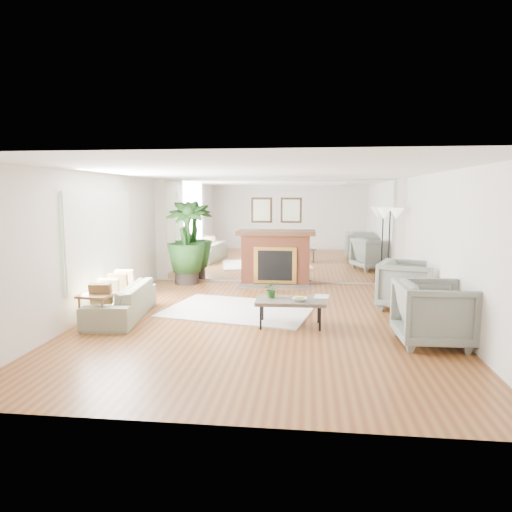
# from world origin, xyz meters

# --- Properties ---
(ground) EXTENTS (7.00, 7.00, 0.00)m
(ground) POSITION_xyz_m (0.00, 0.00, 0.00)
(ground) COLOR brown
(ground) RESTS_ON ground
(wall_left) EXTENTS (0.02, 7.00, 2.50)m
(wall_left) POSITION_xyz_m (-2.99, 0.00, 1.25)
(wall_left) COLOR silver
(wall_left) RESTS_ON ground
(wall_right) EXTENTS (0.02, 7.00, 2.50)m
(wall_right) POSITION_xyz_m (2.99, 0.00, 1.25)
(wall_right) COLOR silver
(wall_right) RESTS_ON ground
(wall_back) EXTENTS (6.00, 0.02, 2.50)m
(wall_back) POSITION_xyz_m (0.00, 3.49, 1.25)
(wall_back) COLOR silver
(wall_back) RESTS_ON ground
(mirror_panel) EXTENTS (5.40, 0.04, 2.40)m
(mirror_panel) POSITION_xyz_m (0.00, 3.47, 1.25)
(mirror_panel) COLOR silver
(mirror_panel) RESTS_ON wall_back
(window_panel) EXTENTS (0.04, 2.40, 1.50)m
(window_panel) POSITION_xyz_m (-2.96, 0.40, 1.35)
(window_panel) COLOR #B2E09E
(window_panel) RESTS_ON wall_left
(fireplace) EXTENTS (1.85, 0.83, 2.05)m
(fireplace) POSITION_xyz_m (0.00, 3.26, 0.66)
(fireplace) COLOR brown
(fireplace) RESTS_ON ground
(area_rug) EXTENTS (2.89, 2.32, 0.03)m
(area_rug) POSITION_xyz_m (-0.50, 0.69, 0.01)
(area_rug) COLOR white
(area_rug) RESTS_ON ground
(coffee_table) EXTENTS (1.13, 0.68, 0.45)m
(coffee_table) POSITION_xyz_m (0.48, -0.21, 0.41)
(coffee_table) COLOR #5C5248
(coffee_table) RESTS_ON ground
(sofa) EXTENTS (0.98, 2.05, 0.58)m
(sofa) POSITION_xyz_m (-2.45, 0.00, 0.29)
(sofa) COLOR gray
(sofa) RESTS_ON ground
(armchair_back) EXTENTS (1.26, 1.25, 0.90)m
(armchair_back) POSITION_xyz_m (2.60, 1.17, 0.45)
(armchair_back) COLOR gray
(armchair_back) RESTS_ON ground
(armchair_front) EXTENTS (1.02, 1.00, 0.91)m
(armchair_front) POSITION_xyz_m (2.52, -0.88, 0.45)
(armchair_front) COLOR gray
(armchair_front) RESTS_ON ground
(side_table) EXTENTS (0.54, 0.54, 0.56)m
(side_table) POSITION_xyz_m (-2.54, -0.68, 0.47)
(side_table) COLOR brown
(side_table) RESTS_ON ground
(potted_ficus) EXTENTS (1.01, 1.01, 1.97)m
(potted_ficus) POSITION_xyz_m (-2.12, 3.10, 1.05)
(potted_ficus) COLOR black
(potted_ficus) RESTS_ON ground
(floor_lamp) EXTENTS (0.59, 0.33, 1.82)m
(floor_lamp) POSITION_xyz_m (2.55, 2.99, 1.56)
(floor_lamp) COLOR black
(floor_lamp) RESTS_ON ground
(tabletop_plant) EXTENTS (0.29, 0.27, 0.27)m
(tabletop_plant) POSITION_xyz_m (0.17, -0.11, 0.58)
(tabletop_plant) COLOR #29551F
(tabletop_plant) RESTS_ON coffee_table
(fruit_bowl) EXTENTS (0.27, 0.27, 0.06)m
(fruit_bowl) POSITION_xyz_m (0.63, -0.32, 0.47)
(fruit_bowl) COLOR brown
(fruit_bowl) RESTS_ON coffee_table
(book) EXTENTS (0.27, 0.35, 0.02)m
(book) POSITION_xyz_m (0.87, -0.03, 0.46)
(book) COLOR brown
(book) RESTS_ON coffee_table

